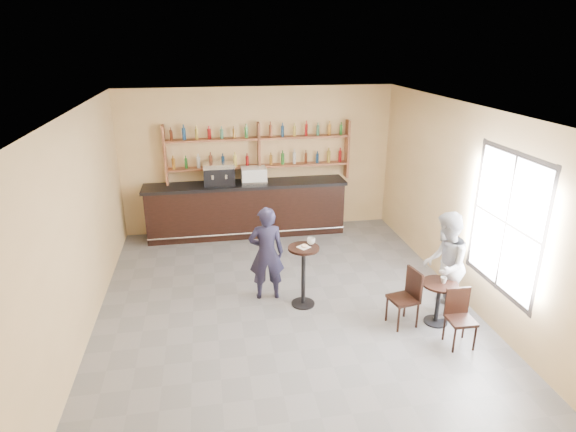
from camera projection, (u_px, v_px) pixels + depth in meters
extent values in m
plane|color=slate|center=(284.00, 303.00, 8.03)|extent=(7.00, 7.00, 0.00)
plane|color=white|center=(284.00, 109.00, 6.92)|extent=(7.00, 7.00, 0.00)
plane|color=#D8B47B|center=(258.00, 160.00, 10.71)|extent=(7.00, 0.00, 7.00)
plane|color=#D8B47B|center=(349.00, 347.00, 4.24)|extent=(7.00, 0.00, 7.00)
plane|color=#D8B47B|center=(81.00, 225.00, 6.99)|extent=(0.00, 7.00, 7.00)
plane|color=#D8B47B|center=(463.00, 203.00, 7.95)|extent=(0.00, 7.00, 7.00)
plane|color=white|center=(506.00, 223.00, 6.81)|extent=(0.00, 2.00, 2.00)
cube|color=white|center=(304.00, 247.00, 7.64)|extent=(0.24, 0.24, 0.00)
torus|color=#CA7E49|center=(304.00, 246.00, 7.62)|extent=(0.12, 0.12, 0.04)
imported|color=white|center=(311.00, 241.00, 7.73)|extent=(0.16, 0.16, 0.11)
imported|color=black|center=(266.00, 253.00, 7.96)|extent=(0.61, 0.42, 1.62)
imported|color=white|center=(444.00, 280.00, 7.24)|extent=(0.13, 0.13, 0.09)
imported|color=#A4A4A9|center=(444.00, 265.00, 7.44)|extent=(0.98, 1.05, 1.71)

